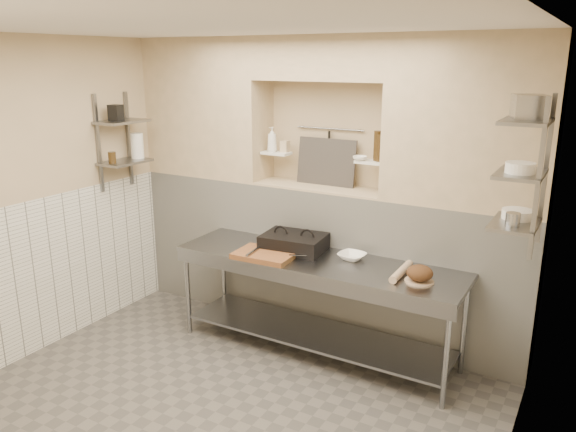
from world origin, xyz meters
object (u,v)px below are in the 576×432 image
Objects in this scene: prep_table at (316,287)px; bowl_alcove at (360,158)px; cutting_board at (265,255)px; bread_loaf at (420,273)px; bottle_soap at (272,139)px; panini_press at (294,243)px; rolling_pin at (401,272)px; mixing_bowl at (352,256)px; jug_left at (137,146)px.

bowl_alcove is (0.16, 0.52, 1.09)m from prep_table.
cutting_board is at bearing -130.04° from bowl_alcove.
bread_loaf reaches higher than prep_table.
bottle_soap reaches higher than bowl_alcove.
panini_press reaches higher than rolling_pin.
mixing_bowl is 0.70m from bread_loaf.
rolling_pin is 1.12m from bowl_alcove.
prep_table is 20.56× the size of bowl_alcove.
rolling_pin reaches higher than mixing_bowl.
bottle_soap is 1.40m from jug_left.
mixing_bowl is 0.97× the size of bottle_soap.
rolling_pin is at bearing -18.97° from bottle_soap.
bottle_soap is at bearing 116.46° from cutting_board.
panini_press is at bearing 157.83° from prep_table.
bread_loaf is (0.17, -0.06, 0.04)m from rolling_pin.
prep_table is 2.36m from jug_left.
rolling_pin is at bearing -0.51° from jug_left.
rolling_pin is 3.39× the size of bowl_alcove.
panini_press is 1.24m from bread_loaf.
mixing_bowl is at bearing -20.21° from bottle_soap.
mixing_bowl is (0.27, 0.16, 0.29)m from prep_table.
panini_press is 2.33× the size of jug_left.
prep_table is 12.57× the size of bread_loaf.
jug_left is at bearing 176.71° from panini_press.
cutting_board is 1.21× the size of rolling_pin.
bread_loaf is (0.67, -0.21, 0.05)m from mixing_bowl.
panini_press is at bearing -175.37° from mixing_bowl.
cutting_board is 1.36m from bread_loaf.
bottle_soap is at bearing 178.41° from bowl_alcove.
cutting_board is 2.22× the size of mixing_bowl.
mixing_bowl is 0.92× the size of jug_left.
panini_press is at bearing -41.32° from bottle_soap.
bread_loaf is at bearing -17.35° from mixing_bowl.
jug_left is at bearing 178.32° from bread_loaf.
mixing_bowl is 2.49m from jug_left.
prep_table is 10.76× the size of bottle_soap.
jug_left is at bearing -158.83° from bottle_soap.
panini_press is 1.95m from jug_left.
bowl_alcove is (-0.60, 0.50, 0.80)m from rolling_pin.
bread_loaf is (1.22, -0.16, -0.00)m from panini_press.
cutting_board is at bearing -154.18° from mixing_bowl.
bowl_alcove reaches higher than bread_loaf.
bread_loaf is at bearing -1.68° from jug_left.
jug_left is (-2.85, 0.03, 0.81)m from rolling_pin.
prep_table is 0.99m from bread_loaf.
bottle_soap is at bearing 161.03° from rolling_pin.
cutting_board is 1.86m from jug_left.
panini_press is at bearing 174.57° from rolling_pin.
jug_left is at bearing 172.68° from cutting_board.
bottle_soap is 0.95m from bowl_alcove.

